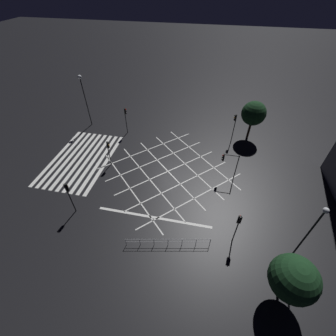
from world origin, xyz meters
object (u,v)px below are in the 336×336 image
traffic_light_se_main (68,192)px  street_lamp_east (83,89)px  traffic_light_median_north (229,161)px  traffic_light_nw_cross (234,123)px  street_lamp_west (311,229)px  street_tree_far (294,279)px  traffic_light_median_south (109,149)px  street_tree_near (254,113)px  traffic_light_ne_main (238,224)px  traffic_light_sw_cross (126,116)px

traffic_light_se_main → street_lamp_east: (-17.06, -6.43, 3.13)m
traffic_light_median_north → traffic_light_nw_cross: bearing=-94.4°
traffic_light_nw_cross → street_lamp_west: 18.88m
traffic_light_se_main → street_lamp_east: street_lamp_east is taller
street_tree_far → traffic_light_median_south: bearing=-123.0°
traffic_light_nw_cross → street_tree_far: street_tree_far is taller
street_lamp_east → street_tree_near: bearing=93.0°
street_tree_far → traffic_light_median_north: bearing=-161.1°
traffic_light_ne_main → traffic_light_nw_cross: bearing=0.7°
traffic_light_median_south → street_lamp_east: (-8.96, -7.29, 3.46)m
traffic_light_median_north → street_lamp_west: bearing=121.3°
traffic_light_se_main → street_tree_near: bearing=-46.2°
traffic_light_median_south → street_tree_near: 21.08m
traffic_light_median_north → traffic_light_se_main: bearing=28.0°
traffic_light_nw_cross → street_tree_far: 21.82m
traffic_light_se_main → traffic_light_sw_cross: size_ratio=0.97×
traffic_light_median_north → street_lamp_west: 11.54m
traffic_light_sw_cross → street_tree_near: (-2.53, 18.74, 1.10)m
street_lamp_west → traffic_light_ne_main: bearing=-101.4°
traffic_light_sw_cross → traffic_light_median_north: (7.39, 15.56, -0.26)m
traffic_light_sw_cross → traffic_light_se_main: bearing=-91.6°
traffic_light_ne_main → street_lamp_east: size_ratio=0.47×
traffic_light_sw_cross → traffic_light_median_south: bearing=-86.9°
traffic_light_median_north → street_lamp_west: (9.68, 5.88, 2.21)m
traffic_light_se_main → street_lamp_west: 22.01m
street_tree_near → street_lamp_east: bearing=-87.0°
traffic_light_median_south → traffic_light_ne_main: bearing=-27.4°
traffic_light_se_main → traffic_light_ne_main: traffic_light_se_main is taller
traffic_light_sw_cross → traffic_light_ne_main: bearing=-44.4°
street_lamp_west → traffic_light_sw_cross: bearing=-128.5°
traffic_light_sw_cross → street_lamp_west: 27.47m
traffic_light_se_main → street_tree_near: street_tree_near is taller
street_lamp_west → street_lamp_east: bearing=-122.8°
traffic_light_median_south → traffic_light_median_north: (-0.39, 15.14, 0.17)m
traffic_light_median_south → street_tree_near: street_tree_near is taller
traffic_light_sw_cross → street_tree_far: bearing=-45.7°
street_lamp_west → street_tree_near: (-19.60, -2.69, -0.85)m
traffic_light_se_main → traffic_light_sw_cross: traffic_light_sw_cross is taller
traffic_light_median_north → traffic_light_median_south: bearing=1.5°
traffic_light_sw_cross → traffic_light_nw_cross: traffic_light_nw_cross is taller
traffic_light_ne_main → street_lamp_east: 29.16m
traffic_light_sw_cross → traffic_light_median_south: 7.80m
street_lamp_east → traffic_light_nw_cross: bearing=89.5°
street_lamp_east → street_tree_near: size_ratio=1.39×
street_tree_near → traffic_light_sw_cross: bearing=-82.3°
street_tree_near → traffic_light_median_south: bearing=-60.7°
traffic_light_sw_cross → street_lamp_east: 7.61m
traffic_light_ne_main → traffic_light_nw_cross: size_ratio=0.86×
traffic_light_ne_main → street_tree_far: bearing=-140.8°
street_tree_far → street_lamp_west: bearing=157.8°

